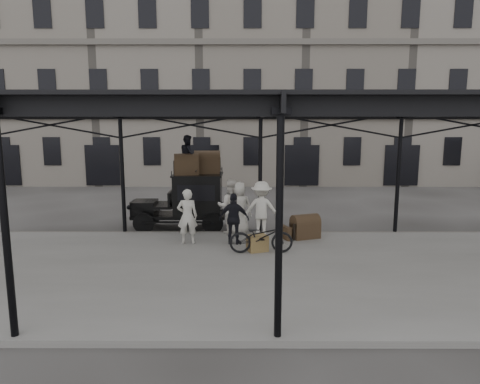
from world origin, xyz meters
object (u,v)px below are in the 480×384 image
(taxi, at_px, (190,199))
(porter_official, at_px, (234,219))
(bicycle, at_px, (261,237))
(steamer_trunk_roof_near, at_px, (186,166))
(steamer_trunk_platform, at_px, (305,228))
(porter_left, at_px, (187,216))

(taxi, xyz_separation_m, porter_official, (1.76, -2.60, -0.20))
(bicycle, bearing_deg, steamer_trunk_roof_near, 36.67)
(taxi, xyz_separation_m, steamer_trunk_roof_near, (-0.08, -0.25, 1.31))
(bicycle, distance_m, steamer_trunk_platform, 2.38)
(porter_official, bearing_deg, steamer_trunk_platform, -157.08)
(porter_official, bearing_deg, bicycle, 136.83)
(steamer_trunk_platform, bearing_deg, bicycle, -153.11)
(taxi, height_order, steamer_trunk_roof_near, steamer_trunk_roof_near)
(porter_official, bearing_deg, steamer_trunk_roof_near, -46.17)
(porter_official, height_order, steamer_trunk_roof_near, steamer_trunk_roof_near)
(taxi, distance_m, porter_left, 2.54)
(porter_left, relative_size, bicycle, 0.94)
(steamer_trunk_platform, bearing_deg, taxi, 136.34)
(porter_left, xyz_separation_m, steamer_trunk_platform, (4.02, 0.69, -0.57))
(porter_left, bearing_deg, bicycle, 150.69)
(porter_left, relative_size, steamer_trunk_platform, 1.94)
(steamer_trunk_roof_near, bearing_deg, porter_official, -60.05)
(taxi, xyz_separation_m, steamer_trunk_platform, (4.23, -1.84, -0.71))
(taxi, height_order, porter_left, taxi)
(taxi, relative_size, porter_left, 1.99)
(taxi, distance_m, steamer_trunk_roof_near, 1.34)
(porter_official, relative_size, steamer_trunk_platform, 1.79)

